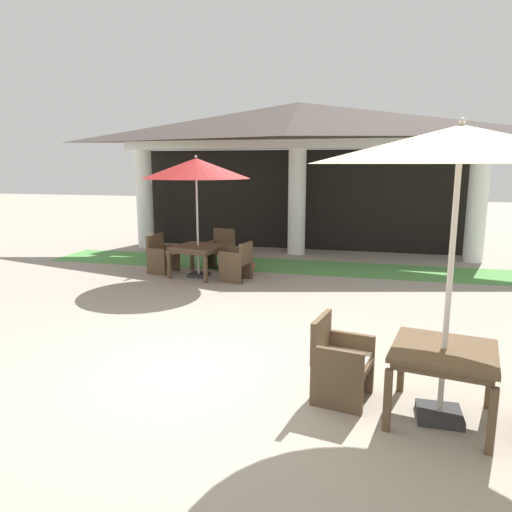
{
  "coord_description": "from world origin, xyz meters",
  "views": [
    {
      "loc": [
        2.13,
        -5.08,
        2.5
      ],
      "look_at": [
        0.18,
        2.7,
        0.95
      ],
      "focal_mm": 33.37,
      "sensor_mm": 36.0,
      "label": 1
    }
  ],
  "objects": [
    {
      "name": "background_pavilion",
      "position": [
        0.0,
        8.23,
        3.21
      ],
      "size": [
        10.52,
        2.67,
        4.14
      ],
      "color": "white",
      "rests_on": "ground"
    },
    {
      "name": "patio_chair_mid_left_east",
      "position": [
        -0.72,
        4.62,
        0.41
      ],
      "size": [
        0.64,
        0.67,
        0.86
      ],
      "rotation": [
        0.0,
        0.0,
        1.38
      ],
      "color": "brown",
      "rests_on": "ground"
    },
    {
      "name": "patio_table_near_foreground",
      "position": [
        2.85,
        -0.41,
        0.64
      ],
      "size": [
        1.12,
        1.12,
        0.74
      ],
      "rotation": [
        0.0,
        0.0,
        -0.19
      ],
      "color": "brown",
      "rests_on": "ground"
    },
    {
      "name": "patio_umbrella_mid_left",
      "position": [
        -1.69,
        4.81,
        2.4
      ],
      "size": [
        2.37,
        2.37,
        2.69
      ],
      "color": "#2D2D2D",
      "rests_on": "ground"
    },
    {
      "name": "lawn_strip",
      "position": [
        0.0,
        6.37,
        0.0
      ],
      "size": [
        12.32,
        1.69,
        0.01
      ],
      "primitive_type": "cube",
      "color": "#519347",
      "rests_on": "ground"
    },
    {
      "name": "terracotta_urn",
      "position": [
        -0.67,
        5.3,
        0.18
      ],
      "size": [
        0.35,
        0.35,
        0.44
      ],
      "color": "#9E5633",
      "rests_on": "ground"
    },
    {
      "name": "patio_chair_near_foreground_west",
      "position": [
        1.84,
        -0.22,
        0.41
      ],
      "size": [
        0.66,
        0.69,
        0.9
      ],
      "rotation": [
        0.0,
        0.0,
        -1.76
      ],
      "color": "brown",
      "rests_on": "ground"
    },
    {
      "name": "patio_umbrella_near_foreground",
      "position": [
        2.85,
        -0.41,
        2.65
      ],
      "size": [
        2.73,
        2.73,
        2.91
      ],
      "color": "#2D2D2D",
      "rests_on": "ground"
    },
    {
      "name": "ground_plane",
      "position": [
        0.0,
        0.0,
        0.0
      ],
      "size": [
        60.0,
        60.0,
        0.0
      ],
      "primitive_type": "plane",
      "color": "#9E9384"
    },
    {
      "name": "patio_chair_mid_left_north",
      "position": [
        -1.5,
        5.79,
        0.42
      ],
      "size": [
        0.69,
        0.68,
        0.94
      ],
      "rotation": [
        0.0,
        0.0,
        -3.33
      ],
      "color": "brown",
      "rests_on": "ground"
    },
    {
      "name": "patio_table_mid_left",
      "position": [
        -1.69,
        4.81,
        0.61
      ],
      "size": [
        1.17,
        1.17,
        0.71
      ],
      "rotation": [
        0.0,
        0.0,
        -0.19
      ],
      "color": "brown",
      "rests_on": "ground"
    },
    {
      "name": "patio_chair_mid_left_west",
      "position": [
        -2.67,
        5.0,
        0.4
      ],
      "size": [
        0.62,
        0.71,
        0.89
      ],
      "rotation": [
        0.0,
        0.0,
        -1.76
      ],
      "color": "brown",
      "rests_on": "ground"
    }
  ]
}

